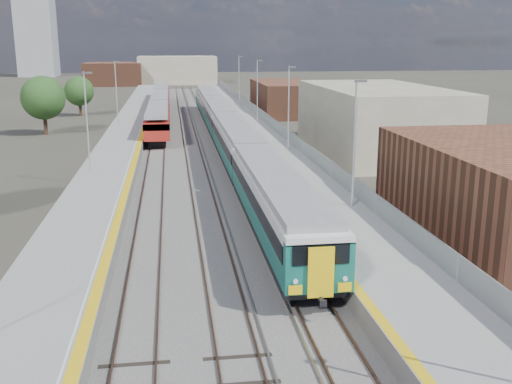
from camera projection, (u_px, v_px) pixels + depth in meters
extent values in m
plane|color=#47443A|center=(211.00, 147.00, 62.27)|extent=(320.00, 320.00, 0.00)
cube|color=#565451|center=(188.00, 143.00, 64.35)|extent=(10.50, 155.00, 0.06)
cube|color=#4C3323|center=(215.00, 138.00, 67.15)|extent=(0.07, 160.00, 0.14)
cube|color=#4C3323|center=(228.00, 138.00, 67.34)|extent=(0.07, 160.00, 0.14)
cube|color=#4C3323|center=(184.00, 139.00, 66.67)|extent=(0.07, 160.00, 0.14)
cube|color=#4C3323|center=(196.00, 139.00, 66.87)|extent=(0.07, 160.00, 0.14)
cube|color=#4C3323|center=(152.00, 140.00, 66.19)|extent=(0.07, 160.00, 0.14)
cube|color=#4C3323|center=(165.00, 139.00, 66.39)|extent=(0.07, 160.00, 0.14)
cube|color=gray|center=(212.00, 138.00, 67.10)|extent=(0.08, 160.00, 0.10)
cube|color=gray|center=(199.00, 139.00, 66.91)|extent=(0.08, 160.00, 0.10)
cube|color=slate|center=(257.00, 137.00, 65.26)|extent=(4.70, 155.00, 1.00)
cube|color=gray|center=(257.00, 133.00, 65.14)|extent=(4.70, 155.00, 0.03)
cube|color=gold|center=(238.00, 133.00, 64.85)|extent=(0.40, 155.00, 0.01)
cube|color=gray|center=(277.00, 127.00, 65.29)|extent=(0.06, 155.00, 1.20)
cylinder|color=#9EA0A3|center=(354.00, 144.00, 35.11)|extent=(0.12, 0.12, 7.50)
cube|color=#4C4C4F|center=(361.00, 81.00, 34.26)|extent=(0.70, 0.18, 0.14)
cylinder|color=#9EA0A3|center=(289.00, 108.00, 54.32)|extent=(0.12, 0.12, 7.50)
cube|color=#4C4C4F|center=(292.00, 67.00, 53.46)|extent=(0.70, 0.18, 0.14)
cylinder|color=#9EA0A3|center=(257.00, 91.00, 73.53)|extent=(0.12, 0.12, 7.50)
cube|color=#4C4C4F|center=(259.00, 60.00, 72.67)|extent=(0.70, 0.18, 0.14)
cylinder|color=#9EA0A3|center=(239.00, 81.00, 92.73)|extent=(0.12, 0.12, 7.50)
cube|color=#4C4C4F|center=(240.00, 57.00, 91.88)|extent=(0.70, 0.18, 0.14)
cube|color=slate|center=(124.00, 140.00, 63.31)|extent=(4.30, 155.00, 1.00)
cube|color=gray|center=(124.00, 136.00, 63.19)|extent=(4.30, 155.00, 0.03)
cube|color=gold|center=(142.00, 135.00, 63.44)|extent=(0.45, 155.00, 0.01)
cube|color=silver|center=(138.00, 135.00, 63.40)|extent=(0.08, 155.00, 0.01)
cylinder|color=#9EA0A3|center=(87.00, 123.00, 44.35)|extent=(0.12, 0.12, 7.50)
cube|color=#4C4C4F|center=(87.00, 73.00, 43.50)|extent=(0.70, 0.18, 0.14)
cylinder|color=#9EA0A3|center=(116.00, 94.00, 69.32)|extent=(0.12, 0.12, 7.50)
cube|color=#4C4C4F|center=(117.00, 62.00, 68.47)|extent=(0.70, 0.18, 0.14)
cube|color=brown|center=(505.00, 192.00, 32.81)|extent=(9.00, 16.00, 5.20)
cube|color=gray|center=(376.00, 119.00, 58.86)|extent=(11.00, 22.00, 6.40)
cube|color=brown|center=(284.00, 98.00, 90.34)|extent=(8.00, 18.00, 4.80)
cube|color=gray|center=(177.00, 70.00, 157.18)|extent=(20.00, 14.00, 7.00)
cube|color=brown|center=(114.00, 74.00, 150.37)|extent=(14.00, 12.00, 5.60)
cube|color=gray|center=(34.00, 11.00, 185.73)|extent=(11.00, 11.00, 40.00)
cube|color=black|center=(275.00, 224.00, 32.97)|extent=(2.66, 19.10, 0.45)
cube|color=#10534B|center=(275.00, 210.00, 32.78)|extent=(2.76, 19.10, 1.12)
cube|color=black|center=(276.00, 195.00, 32.57)|extent=(2.82, 19.10, 0.76)
cube|color=silver|center=(276.00, 184.00, 32.42)|extent=(2.76, 19.10, 0.47)
cube|color=gray|center=(276.00, 176.00, 32.32)|extent=(2.45, 19.10, 0.39)
cube|color=black|center=(237.00, 158.00, 51.80)|extent=(2.66, 19.10, 0.45)
cube|color=#10534B|center=(237.00, 149.00, 51.61)|extent=(2.76, 19.10, 1.12)
cube|color=black|center=(236.00, 139.00, 51.39)|extent=(2.82, 19.10, 0.76)
cube|color=silver|center=(236.00, 132.00, 51.25)|extent=(2.76, 19.10, 0.47)
cube|color=gray|center=(236.00, 127.00, 51.15)|extent=(2.45, 19.10, 0.39)
cube|color=black|center=(219.00, 127.00, 70.62)|extent=(2.66, 19.10, 0.45)
cube|color=#10534B|center=(218.00, 120.00, 70.43)|extent=(2.76, 19.10, 1.12)
cube|color=black|center=(218.00, 113.00, 70.22)|extent=(2.82, 19.10, 0.76)
cube|color=silver|center=(218.00, 108.00, 70.07)|extent=(2.76, 19.10, 0.47)
cube|color=gray|center=(218.00, 104.00, 69.97)|extent=(2.45, 19.10, 0.39)
cube|color=black|center=(208.00, 109.00, 89.45)|extent=(2.66, 19.10, 0.45)
cube|color=#10534B|center=(208.00, 104.00, 89.26)|extent=(2.76, 19.10, 1.12)
cube|color=black|center=(208.00, 98.00, 89.04)|extent=(2.82, 19.10, 0.76)
cube|color=silver|center=(208.00, 94.00, 88.90)|extent=(2.76, 19.10, 0.47)
cube|color=gray|center=(208.00, 91.00, 88.80)|extent=(2.45, 19.10, 0.39)
cube|color=#10534B|center=(319.00, 267.00, 23.26)|extent=(2.74, 0.59, 2.06)
cube|color=black|center=(321.00, 255.00, 22.83)|extent=(2.25, 0.06, 0.78)
cube|color=yellow|center=(321.00, 272.00, 22.94)|extent=(1.03, 0.10, 2.06)
cube|color=black|center=(158.00, 134.00, 68.10)|extent=(1.77, 15.08, 0.62)
cube|color=maroon|center=(158.00, 121.00, 67.74)|extent=(2.61, 17.74, 1.87)
cube|color=black|center=(158.00, 117.00, 67.63)|extent=(2.67, 17.74, 0.65)
cube|color=gray|center=(157.00, 109.00, 67.40)|extent=(2.33, 17.74, 0.37)
cube|color=black|center=(161.00, 115.00, 85.62)|extent=(1.77, 15.08, 0.62)
cube|color=maroon|center=(160.00, 105.00, 85.26)|extent=(2.61, 17.74, 1.87)
cube|color=black|center=(160.00, 101.00, 85.15)|extent=(2.67, 17.74, 0.65)
cube|color=gray|center=(160.00, 95.00, 84.92)|extent=(2.33, 17.74, 0.37)
cube|color=black|center=(162.00, 103.00, 103.14)|extent=(1.77, 15.08, 0.62)
cube|color=maroon|center=(162.00, 94.00, 102.78)|extent=(2.61, 17.74, 1.87)
cube|color=black|center=(162.00, 91.00, 102.67)|extent=(2.67, 17.74, 0.65)
cube|color=gray|center=(161.00, 86.00, 102.44)|extent=(2.33, 17.74, 0.37)
cylinder|color=#382619|center=(45.00, 125.00, 70.13)|extent=(0.44, 0.44, 2.39)
sphere|color=#28491C|center=(43.00, 98.00, 69.37)|extent=(5.05, 5.05, 5.05)
cylinder|color=#382619|center=(80.00, 109.00, 88.01)|extent=(0.44, 0.44, 2.01)
sphere|color=#28491C|center=(79.00, 91.00, 87.37)|extent=(4.25, 4.25, 4.25)
cylinder|color=#382619|center=(374.00, 118.00, 77.40)|extent=(0.44, 0.44, 2.13)
sphere|color=#28491C|center=(375.00, 96.00, 76.72)|extent=(4.50, 4.50, 4.50)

